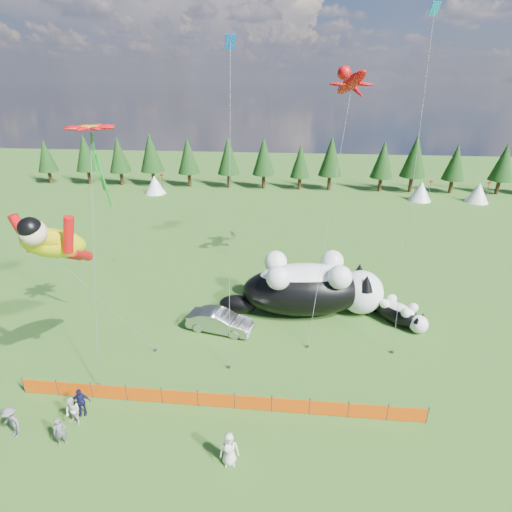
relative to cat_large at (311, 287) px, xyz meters
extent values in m
plane|color=#133309|center=(-5.25, -7.38, -2.12)|extent=(160.00, 160.00, 0.00)
cylinder|color=#262626|center=(-16.25, -10.38, -1.57)|extent=(0.06, 0.06, 1.10)
cylinder|color=#262626|center=(-14.25, -10.38, -1.57)|extent=(0.06, 0.06, 1.10)
cylinder|color=#262626|center=(-12.25, -10.38, -1.57)|extent=(0.06, 0.06, 1.10)
cylinder|color=#262626|center=(-10.25, -10.38, -1.57)|extent=(0.06, 0.06, 1.10)
cylinder|color=#262626|center=(-8.25, -10.38, -1.57)|extent=(0.06, 0.06, 1.10)
cylinder|color=#262626|center=(-6.25, -10.38, -1.57)|extent=(0.06, 0.06, 1.10)
cylinder|color=#262626|center=(-4.25, -10.38, -1.57)|extent=(0.06, 0.06, 1.10)
cylinder|color=#262626|center=(-2.25, -10.38, -1.57)|extent=(0.06, 0.06, 1.10)
cylinder|color=#262626|center=(-0.25, -10.38, -1.57)|extent=(0.06, 0.06, 1.10)
cylinder|color=#262626|center=(1.75, -10.38, -1.57)|extent=(0.06, 0.06, 1.10)
cylinder|color=#262626|center=(3.75, -10.38, -1.57)|extent=(0.06, 0.06, 1.10)
cylinder|color=#262626|center=(5.75, -10.38, -1.57)|extent=(0.06, 0.06, 1.10)
cube|color=#DF4804|center=(-15.25, -10.38, -1.62)|extent=(2.00, 0.04, 0.90)
cube|color=#DF4804|center=(-13.25, -10.38, -1.62)|extent=(2.00, 0.04, 0.90)
cube|color=#DF4804|center=(-11.25, -10.38, -1.62)|extent=(2.00, 0.04, 0.90)
cube|color=#DF4804|center=(-9.25, -10.38, -1.62)|extent=(2.00, 0.04, 0.90)
cube|color=#DF4804|center=(-7.25, -10.38, -1.62)|extent=(2.00, 0.04, 0.90)
cube|color=#DF4804|center=(-5.25, -10.38, -1.62)|extent=(2.00, 0.04, 0.90)
cube|color=#DF4804|center=(-3.25, -10.38, -1.62)|extent=(2.00, 0.04, 0.90)
cube|color=#DF4804|center=(-1.25, -10.38, -1.62)|extent=(2.00, 0.04, 0.90)
cube|color=#DF4804|center=(0.75, -10.38, -1.62)|extent=(2.00, 0.04, 0.90)
cube|color=#DF4804|center=(2.75, -10.38, -1.62)|extent=(2.00, 0.04, 0.90)
cube|color=#DF4804|center=(4.75, -10.38, -1.62)|extent=(2.00, 0.04, 0.90)
ellipsoid|color=black|center=(-0.53, -0.07, -0.27)|extent=(9.73, 5.44, 3.71)
ellipsoid|color=white|center=(-0.53, -0.07, 0.66)|extent=(7.33, 3.93, 2.27)
sphere|color=white|center=(3.76, 0.47, -0.48)|extent=(3.30, 3.30, 3.30)
sphere|color=#FF636A|center=(5.15, 0.64, -0.48)|extent=(0.46, 0.46, 0.46)
ellipsoid|color=black|center=(-5.44, -0.67, -1.40)|extent=(3.04, 1.79, 1.44)
cone|color=black|center=(3.88, -0.51, 0.84)|extent=(1.15, 1.15, 1.15)
cone|color=black|center=(3.64, 1.45, 0.84)|extent=(1.15, 1.15, 1.15)
sphere|color=white|center=(1.55, 1.54, 1.48)|extent=(1.73, 1.73, 1.73)
sphere|color=white|center=(1.88, -1.12, 1.48)|extent=(1.73, 1.73, 1.73)
sphere|color=white|center=(-2.74, 1.01, 1.48)|extent=(1.73, 1.73, 1.73)
sphere|color=white|center=(-2.41, -1.65, 1.48)|extent=(1.73, 1.73, 1.73)
ellipsoid|color=black|center=(6.25, -0.82, -1.40)|extent=(3.82, 3.70, 1.45)
ellipsoid|color=white|center=(6.25, -0.82, -1.04)|extent=(2.84, 2.74, 0.89)
sphere|color=white|center=(7.50, -1.97, -1.48)|extent=(1.29, 1.29, 1.29)
sphere|color=#FF636A|center=(7.90, -2.34, -1.48)|extent=(0.18, 0.18, 0.18)
ellipsoid|color=black|center=(4.82, 0.49, -1.84)|extent=(1.21, 1.18, 0.56)
cone|color=black|center=(7.24, -2.25, -0.96)|extent=(0.45, 0.45, 0.45)
cone|color=black|center=(7.76, -1.68, -0.96)|extent=(0.45, 0.45, 0.45)
sphere|color=white|center=(7.26, -1.03, -0.71)|extent=(0.68, 0.68, 0.68)
sphere|color=white|center=(6.55, -1.81, -0.71)|extent=(0.68, 0.68, 0.68)
sphere|color=white|center=(6.01, 0.11, -0.71)|extent=(0.68, 0.68, 0.68)
sphere|color=white|center=(5.30, -0.66, -0.71)|extent=(0.68, 0.68, 0.68)
imported|color=#ABAAAF|center=(-6.38, -3.17, -1.36)|extent=(4.86, 2.50, 1.53)
imported|color=#59585D|center=(-12.23, -13.51, -1.31)|extent=(0.71, 0.63, 1.63)
imported|color=silver|center=(-12.28, -12.24, -1.29)|extent=(0.92, 0.71, 1.66)
imported|color=#141539|center=(-12.21, -11.56, -1.29)|extent=(1.08, 0.75, 1.66)
imported|color=#59585D|center=(-14.87, -13.25, -1.23)|extent=(1.30, 1.00, 1.79)
imported|color=silver|center=(-3.98, -13.72, -1.22)|extent=(0.99, 0.75, 1.80)
cylinder|color=#595959|center=(-11.78, -7.49, 2.32)|extent=(0.03, 0.03, 9.68)
cube|color=#262626|center=(-10.19, -5.93, -2.04)|extent=(0.15, 0.15, 0.16)
cylinder|color=#595959|center=(1.00, 0.46, 6.00)|extent=(0.03, 0.03, 18.96)
cube|color=#262626|center=(-0.23, -4.53, -2.04)|extent=(0.15, 0.15, 0.16)
cylinder|color=#595959|center=(-12.29, -7.71, 4.97)|extent=(0.03, 0.03, 14.31)
cube|color=#262626|center=(-12.40, -9.45, -2.04)|extent=(0.15, 0.15, 0.16)
cube|color=green|center=(-12.17, -5.98, 9.56)|extent=(0.19, 0.19, 4.14)
cylinder|color=#595959|center=(-5.24, -4.43, 7.06)|extent=(0.03, 0.03, 18.86)
cube|color=#262626|center=(-5.08, -7.12, -2.04)|extent=(0.15, 0.15, 0.16)
cylinder|color=#595959|center=(5.62, -1.94, 7.94)|extent=(0.03, 0.03, 20.53)
cube|color=#262626|center=(5.24, -4.57, -2.04)|extent=(0.15, 0.15, 0.16)
camera|label=1|loc=(-1.45, -26.56, 14.15)|focal=28.00mm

